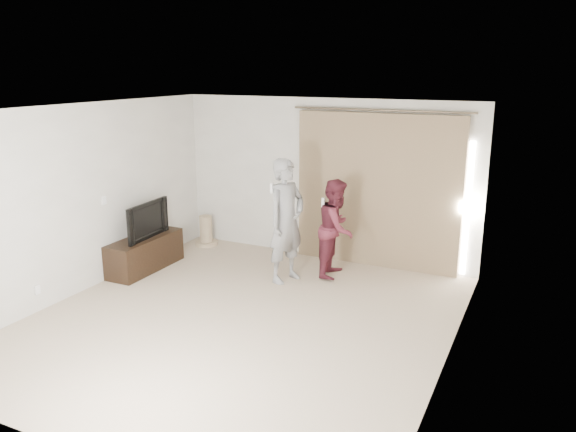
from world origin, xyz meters
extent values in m
plane|color=#C8B396|center=(0.00, 0.00, 0.00)|extent=(5.50, 5.50, 0.00)
cube|color=silver|center=(0.00, 2.75, 1.30)|extent=(5.00, 0.04, 2.60)
cube|color=silver|center=(-2.50, 0.00, 1.30)|extent=(0.04, 5.50, 2.60)
cube|color=white|center=(-2.48, 0.40, 1.20)|extent=(0.02, 0.08, 0.12)
cube|color=white|center=(-2.48, -0.90, 0.30)|extent=(0.02, 0.08, 0.12)
cube|color=white|center=(0.00, 0.00, 2.60)|extent=(5.00, 5.50, 0.01)
cube|color=#907C58|center=(0.90, 2.68, 1.20)|extent=(2.60, 0.10, 2.40)
cylinder|color=brown|center=(0.90, 2.68, 2.44)|extent=(2.80, 0.03, 0.03)
cube|color=white|center=(2.26, 2.72, 1.05)|extent=(0.08, 0.04, 2.00)
cube|color=black|center=(-2.27, 0.95, 0.26)|extent=(0.47, 1.35, 0.52)
imported|color=black|center=(-2.27, 0.95, 0.80)|extent=(0.19, 0.98, 0.56)
cylinder|color=tan|center=(-2.10, 2.40, 0.03)|extent=(0.40, 0.40, 0.07)
cylinder|color=tan|center=(-2.10, 2.40, 0.30)|extent=(0.22, 0.22, 0.46)
imported|color=gray|center=(-0.08, 1.48, 0.91)|extent=(0.62, 0.77, 1.82)
cube|color=white|center=(-0.26, 1.38, 1.39)|extent=(0.04, 0.04, 0.14)
cube|color=white|center=(-0.26, 1.60, 1.27)|extent=(0.05, 0.05, 0.09)
imported|color=maroon|center=(0.50, 2.00, 0.74)|extent=(0.62, 0.76, 1.48)
cube|color=white|center=(0.32, 1.90, 1.13)|extent=(0.04, 0.04, 0.14)
cube|color=white|center=(0.32, 2.12, 1.03)|extent=(0.05, 0.05, 0.09)
camera|label=1|loc=(3.30, -5.57, 3.06)|focal=35.00mm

